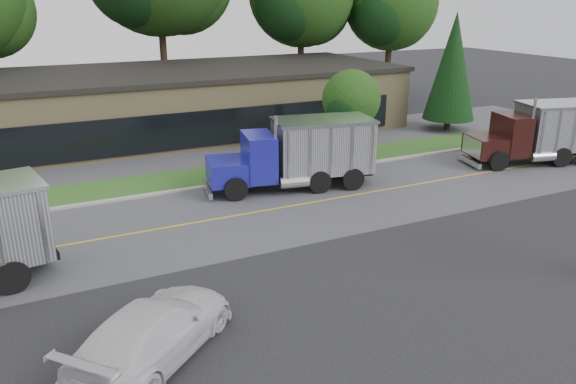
# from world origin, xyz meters

# --- Properties ---
(ground) EXTENTS (140.00, 140.00, 0.00)m
(ground) POSITION_xyz_m (0.00, 0.00, 0.00)
(ground) COLOR #303035
(ground) RESTS_ON ground
(road) EXTENTS (60.00, 8.00, 0.02)m
(road) POSITION_xyz_m (0.00, 9.00, 0.00)
(road) COLOR #5E5E64
(road) RESTS_ON ground
(center_line) EXTENTS (60.00, 0.12, 0.01)m
(center_line) POSITION_xyz_m (0.00, 9.00, 0.00)
(center_line) COLOR gold
(center_line) RESTS_ON ground
(curb) EXTENTS (60.00, 0.30, 0.12)m
(curb) POSITION_xyz_m (0.00, 13.20, 0.00)
(curb) COLOR #9E9E99
(curb) RESTS_ON ground
(grass_verge) EXTENTS (60.00, 3.40, 0.03)m
(grass_verge) POSITION_xyz_m (0.00, 15.00, 0.00)
(grass_verge) COLOR #2B521C
(grass_verge) RESTS_ON ground
(far_parking) EXTENTS (60.00, 7.00, 0.02)m
(far_parking) POSITION_xyz_m (0.00, 20.00, 0.00)
(far_parking) COLOR #5E5E64
(far_parking) RESTS_ON ground
(strip_mall) EXTENTS (32.00, 12.00, 4.00)m
(strip_mall) POSITION_xyz_m (2.00, 26.00, 2.00)
(strip_mall) COLOR tan
(strip_mall) RESTS_ON ground
(tree_far_e) EXTENTS (8.80, 8.28, 12.55)m
(tree_far_e) POSITION_xyz_m (24.13, 31.11, 8.01)
(tree_far_e) COLOR #382619
(tree_far_e) RESTS_ON ground
(evergreen_right) EXTENTS (3.55, 3.55, 8.07)m
(evergreen_right) POSITION_xyz_m (20.00, 18.00, 4.43)
(evergreen_right) COLOR #382619
(evergreen_right) RESTS_ON ground
(tree_verge) EXTENTS (3.58, 3.37, 5.10)m
(tree_verge) POSITION_xyz_m (10.05, 15.04, 3.24)
(tree_verge) COLOR #382619
(tree_verge) RESTS_ON ground
(dump_truck_blue) EXTENTS (8.41, 4.02, 3.36)m
(dump_truck_blue) POSITION_xyz_m (4.83, 11.29, 1.80)
(dump_truck_blue) COLOR black
(dump_truck_blue) RESTS_ON ground
(dump_truck_maroon) EXTENTS (7.96, 4.38, 3.36)m
(dump_truck_maroon) POSITION_xyz_m (19.12, 9.26, 1.80)
(dump_truck_maroon) COLOR black
(dump_truck_maroon) RESTS_ON ground
(rally_car) EXTENTS (5.53, 5.21, 1.57)m
(rally_car) POSITION_xyz_m (-5.00, 0.53, 0.79)
(rally_car) COLOR silver
(rally_car) RESTS_ON ground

